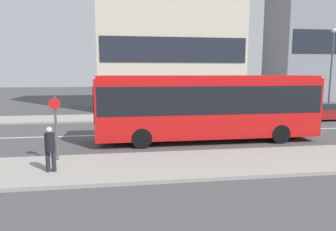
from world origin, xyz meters
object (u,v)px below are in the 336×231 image
parked_car_0 (324,112)px  street_lamp (332,63)px  city_bus (207,104)px  bus_stop_sign (56,123)px  pedestrian_near_stop (50,147)px

parked_car_0 → street_lamp: 4.68m
city_bus → bus_stop_sign: (-6.92, -3.03, -0.35)m
city_bus → parked_car_0: size_ratio=2.43×
parked_car_0 → pedestrian_near_stop: size_ratio=2.96×
bus_stop_sign → street_lamp: bearing=28.5°
city_bus → street_lamp: (12.53, 7.53, 2.40)m
parked_car_0 → street_lamp: street_lamp is taller
parked_car_0 → street_lamp: size_ratio=0.67×
pedestrian_near_stop → street_lamp: size_ratio=0.23×
pedestrian_near_stop → bus_stop_sign: (-0.08, 1.42, 0.58)m
street_lamp → bus_stop_sign: bearing=-151.5°
city_bus → bus_stop_sign: size_ratio=4.52×
pedestrian_near_stop → street_lamp: street_lamp is taller
pedestrian_near_stop → bus_stop_sign: 1.54m
parked_car_0 → city_bus: bearing=-153.0°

